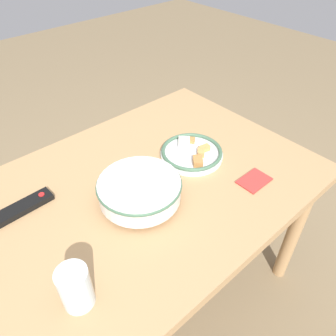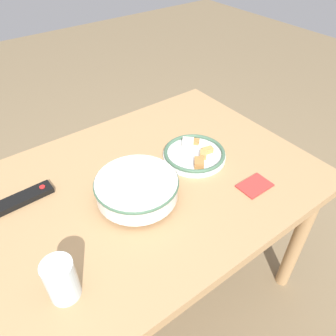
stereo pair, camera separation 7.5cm
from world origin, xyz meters
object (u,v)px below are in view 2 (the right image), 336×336
(noodle_bowl, at_px, (137,188))
(tv_remote, at_px, (24,198))
(food_plate, at_px, (195,154))
(drinking_glass, at_px, (61,280))

(noodle_bowl, relative_size, tv_remote, 1.43)
(food_plate, height_order, tv_remote, food_plate)
(drinking_glass, bearing_deg, food_plate, 20.14)
(food_plate, xyz_separation_m, drinking_glass, (-0.63, -0.23, 0.05))
(noodle_bowl, height_order, drinking_glass, drinking_glass)
(noodle_bowl, xyz_separation_m, food_plate, (0.30, 0.05, -0.03))
(food_plate, height_order, drinking_glass, drinking_glass)
(noodle_bowl, xyz_separation_m, drinking_glass, (-0.33, -0.18, 0.01))
(food_plate, bearing_deg, tv_remote, 164.62)
(noodle_bowl, bearing_deg, tv_remote, 144.59)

